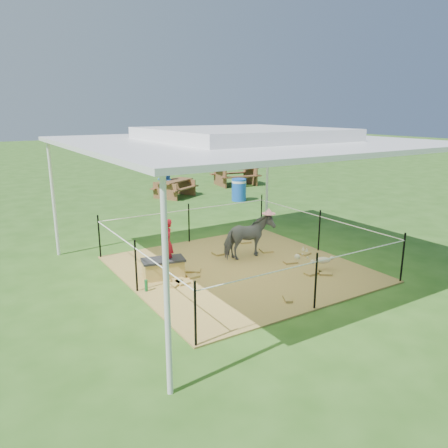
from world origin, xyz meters
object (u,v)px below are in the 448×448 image
straw_bale (163,269)px  picnic_table_far (235,176)px  green_bottle (146,286)px  trash_barrel (239,190)px  pony (249,237)px  distant_person (165,180)px  woman (167,237)px  foal (323,259)px  picnic_table_near (175,189)px

straw_bale → picnic_table_far: size_ratio=0.41×
straw_bale → green_bottle: (-0.55, -0.45, -0.06)m
trash_barrel → straw_bale: bearing=-134.8°
pony → distant_person: distant_person is taller
woman → trash_barrel: woman is taller
green_bottle → foal: bearing=-15.0°
green_bottle → straw_bale: bearing=39.3°
green_bottle → picnic_table_near: 9.10m
picnic_table_far → foal: bearing=-105.2°
pony → picnic_table_near: bearing=-14.5°
pony → trash_barrel: pony is taller
green_bottle → trash_barrel: (6.10, 6.03, 0.27)m
straw_bale → picnic_table_far: 11.27m
picnic_table_near → straw_bale: bearing=-145.6°
straw_bale → picnic_table_near: bearing=62.7°
picnic_table_near → distant_person: (-0.30, 0.23, 0.34)m
picnic_table_near → picnic_table_far: bearing=-11.6°
green_bottle → foal: (3.48, -0.93, 0.14)m
straw_bale → trash_barrel: trash_barrel is taller
picnic_table_near → trash_barrel: bearing=-77.2°
woman → pony: size_ratio=0.81×
foal → distant_person: (0.64, 9.11, 0.38)m
straw_bale → woman: (0.10, 0.00, 0.64)m
green_bottle → distant_person: (4.12, 8.18, 0.52)m
straw_bale → foal: size_ratio=0.85×
trash_barrel → picnic_table_near: bearing=131.2°
woman → trash_barrel: size_ratio=1.14×
picnic_table_near → foal: bearing=-124.4°
picnic_table_near → distant_person: size_ratio=1.18×
green_bottle → distant_person: 9.18m
foal → picnic_table_near: (0.94, 8.88, 0.04)m
picnic_table_near → green_bottle: bearing=-147.4°
straw_bale → green_bottle: 0.71m
foal → distant_person: bearing=110.5°
green_bottle → trash_barrel: bearing=44.7°
woman → picnic_table_far: size_ratio=0.49×
straw_bale → picnic_table_far: bearing=49.3°
straw_bale → green_bottle: bearing=-140.7°
trash_barrel → picnic_table_far: (1.80, 2.96, -0.01)m
distant_person → woman: bearing=49.1°
pony → picnic_table_far: pony is taller
pony → distant_person: 7.79m
straw_bale → distant_person: distant_person is taller
green_bottle → foal: foal is taller
foal → picnic_table_near: picnic_table_near is taller
woman → foal: bearing=76.2°
trash_barrel → picnic_table_near: 2.54m
green_bottle → picnic_table_far: picnic_table_far is taller
pony → picnic_table_near: size_ratio=0.73×
woman → picnic_table_far: (7.25, 8.54, -0.44)m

